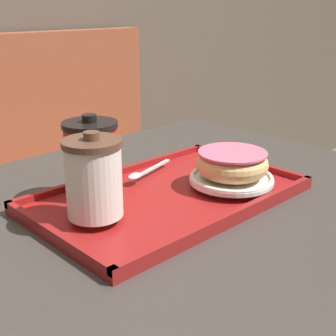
{
  "coord_description": "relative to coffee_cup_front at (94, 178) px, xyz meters",
  "views": [
    {
      "loc": [
        -0.53,
        -0.57,
        1.1
      ],
      "look_at": [
        0.02,
        0.01,
        0.81
      ],
      "focal_mm": 50.0,
      "sensor_mm": 36.0,
      "label": 1
    }
  ],
  "objects": [
    {
      "name": "coffee_cup_rear",
      "position": [
        0.06,
        0.09,
        0.0
      ],
      "size": [
        0.1,
        0.1,
        0.14
      ],
      "color": "red",
      "rests_on": "serving_tray"
    },
    {
      "name": "booth_bench",
      "position": [
        0.36,
        0.86,
        -0.52
      ],
      "size": [
        1.14,
        0.44,
        1.0
      ],
      "color": "brown",
      "rests_on": "ground_plane"
    },
    {
      "name": "serving_tray",
      "position": [
        0.16,
        0.0,
        -0.08
      ],
      "size": [
        0.49,
        0.31,
        0.02
      ],
      "color": "maroon",
      "rests_on": "cafe_table"
    },
    {
      "name": "donut_chocolate_glazed",
      "position": [
        0.27,
        -0.06,
        -0.03
      ],
      "size": [
        0.14,
        0.14,
        0.05
      ],
      "color": "#DBB270",
      "rests_on": "plate_with_chocolate_donut"
    },
    {
      "name": "spoon",
      "position": [
        0.17,
        0.09,
        -0.06
      ],
      "size": [
        0.14,
        0.05,
        0.01
      ],
      "rotation": [
        0.0,
        0.0,
        3.41
      ],
      "color": "silver",
      "rests_on": "serving_tray"
    },
    {
      "name": "plate_with_chocolate_donut",
      "position": [
        0.27,
        -0.06,
        -0.06
      ],
      "size": [
        0.16,
        0.16,
        0.01
      ],
      "color": "white",
      "rests_on": "serving_tray"
    },
    {
      "name": "cafe_table",
      "position": [
        0.14,
        -0.01,
        -0.25
      ],
      "size": [
        1.07,
        0.84,
        0.75
      ],
      "color": "#38332D",
      "rests_on": "ground_plane"
    },
    {
      "name": "coffee_cup_front",
      "position": [
        0.0,
        0.0,
        0.0
      ],
      "size": [
        0.09,
        0.09,
        0.14
      ],
      "color": "white",
      "rests_on": "serving_tray"
    }
  ]
}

